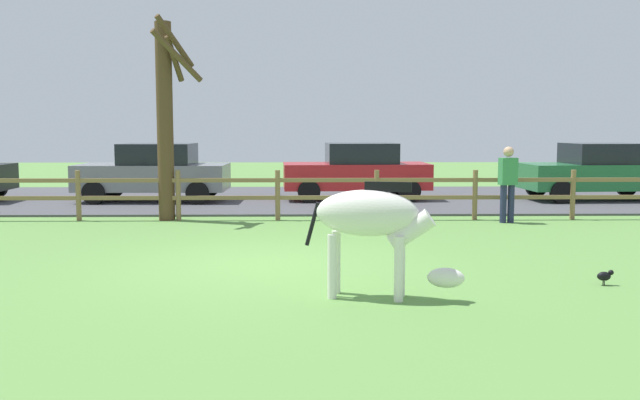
% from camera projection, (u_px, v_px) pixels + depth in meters
% --- Properties ---
extents(ground_plane, '(60.00, 60.00, 0.00)m').
position_uv_depth(ground_plane, '(267.00, 264.00, 10.50)').
color(ground_plane, '#5B8C42').
extents(parking_asphalt, '(28.00, 7.40, 0.05)m').
position_uv_depth(parking_asphalt, '(286.00, 199.00, 19.74)').
color(parking_asphalt, '#47474C').
rests_on(parking_asphalt, ground_plane).
extents(paddock_fence, '(22.03, 0.11, 1.11)m').
position_uv_depth(paddock_fence, '(278.00, 191.00, 15.40)').
color(paddock_fence, olive).
rests_on(paddock_fence, ground_plane).
extents(bare_tree, '(1.05, 1.10, 4.40)m').
position_uv_depth(bare_tree, '(166.00, 115.00, 15.22)').
color(bare_tree, '#513A23').
rests_on(bare_tree, ground_plane).
extents(zebra, '(1.91, 0.73, 1.41)m').
position_uv_depth(zebra, '(374.00, 222.00, 8.37)').
color(zebra, white).
rests_on(zebra, ground_plane).
extents(crow_on_grass, '(0.21, 0.10, 0.20)m').
position_uv_depth(crow_on_grass, '(605.00, 276.00, 9.10)').
color(crow_on_grass, black).
rests_on(crow_on_grass, ground_plane).
extents(parked_car_red, '(4.08, 2.05, 1.56)m').
position_uv_depth(parked_car_red, '(357.00, 171.00, 19.38)').
color(parked_car_red, red).
rests_on(parked_car_red, parking_asphalt).
extents(parked_car_green, '(4.10, 2.10, 1.56)m').
position_uv_depth(parked_car_green, '(598.00, 171.00, 19.21)').
color(parked_car_green, '#236B38').
rests_on(parked_car_green, parking_asphalt).
extents(parked_car_grey, '(4.03, 1.95, 1.56)m').
position_uv_depth(parked_car_grey, '(154.00, 172.00, 18.90)').
color(parked_car_grey, slate).
rests_on(parked_car_grey, parking_asphalt).
extents(visitor_near_fence, '(0.40, 0.28, 1.64)m').
position_uv_depth(visitor_near_fence, '(508.00, 181.00, 14.97)').
color(visitor_near_fence, '#232847').
rests_on(visitor_near_fence, ground_plane).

